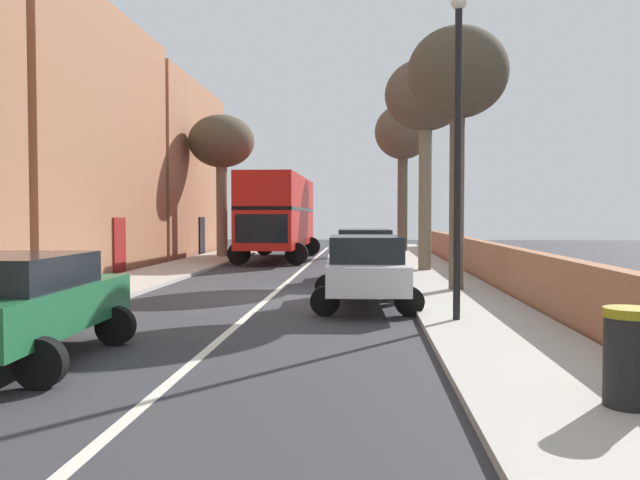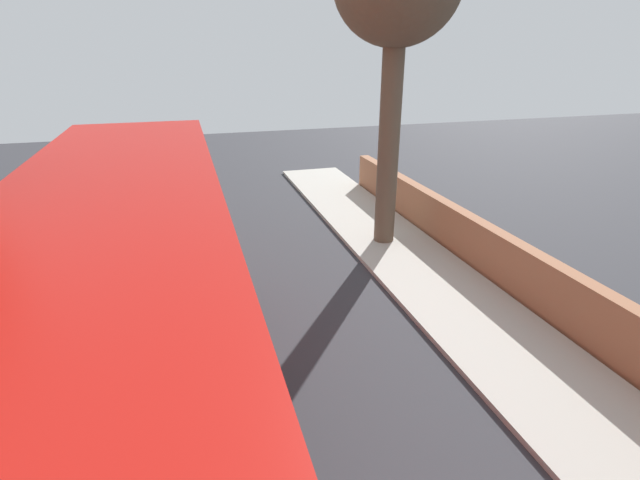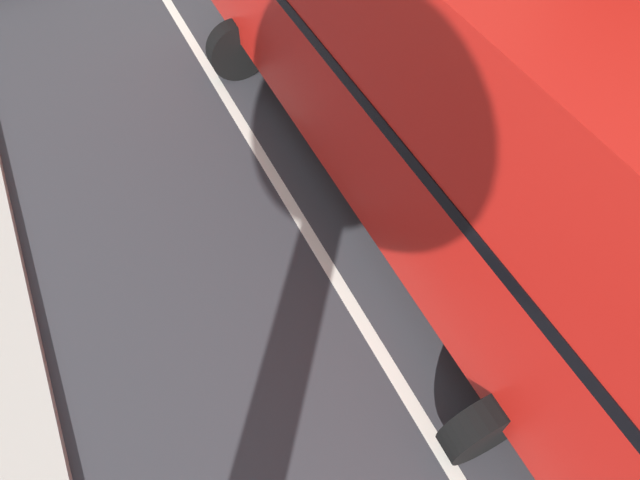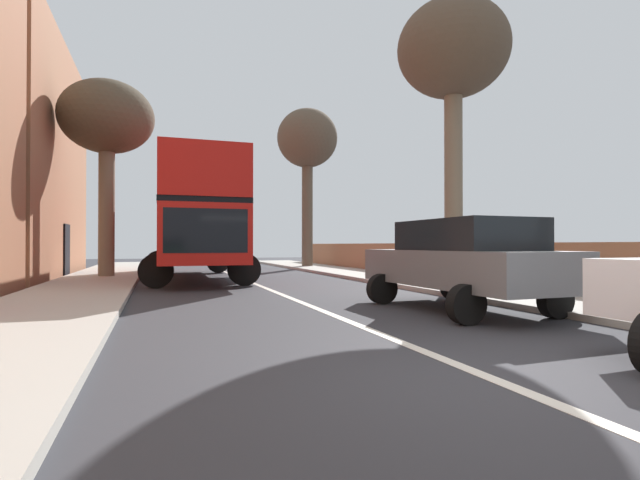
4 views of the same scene
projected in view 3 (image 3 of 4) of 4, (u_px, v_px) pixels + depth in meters
double_decker_bus at (433, 46)px, 6.41m from camera, size 3.61×10.33×4.06m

